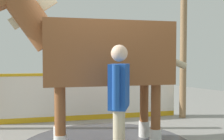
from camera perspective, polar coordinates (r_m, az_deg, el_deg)
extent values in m
cube|color=white|center=(6.32, -4.77, -5.92)|extent=(1.44, 4.11, 1.06)
cube|color=gold|center=(6.27, -4.79, -0.85)|extent=(1.46, 4.12, 0.06)
cube|color=gold|center=(6.41, -4.76, -10.08)|extent=(1.45, 4.11, 0.12)
cylinder|color=olive|center=(6.68, 15.14, 2.23)|extent=(0.16, 0.16, 2.87)
cube|color=brown|center=(4.42, -1.23, 3.60)|extent=(1.60, 2.25, 1.00)
cylinder|color=brown|center=(4.15, -11.11, -10.57)|extent=(0.16, 0.16, 1.04)
cylinder|color=brown|center=(4.69, -11.37, -9.06)|extent=(0.16, 0.16, 1.04)
cylinder|color=silver|center=(4.78, -11.33, -13.48)|extent=(0.20, 0.20, 0.29)
cylinder|color=brown|center=(4.48, 9.42, -9.58)|extent=(0.16, 0.16, 1.04)
cylinder|color=silver|center=(4.58, 9.38, -14.18)|extent=(0.20, 0.20, 0.29)
cylinder|color=brown|center=(4.98, 6.96, -8.33)|extent=(0.16, 0.16, 1.04)
cylinder|color=silver|center=(5.07, 6.94, -12.51)|extent=(0.20, 0.20, 0.29)
cylinder|color=brown|center=(4.36, -16.69, 10.20)|extent=(0.70, 0.97, 0.98)
cube|color=#C6B793|center=(4.39, -16.72, 12.14)|extent=(0.30, 0.73, 0.60)
cylinder|color=#C6B793|center=(4.78, 12.05, 2.26)|extent=(0.34, 0.70, 0.35)
cylinder|color=#C6B793|center=(3.64, 1.81, -11.63)|extent=(0.13, 0.13, 0.49)
cylinder|color=#C6B793|center=(3.44, 1.30, -12.50)|extent=(0.13, 0.13, 0.49)
cube|color=#19479E|center=(3.45, 1.58, -3.47)|extent=(0.50, 0.48, 0.58)
cylinder|color=#19479E|center=(3.73, 2.22, -2.80)|extent=(0.09, 0.09, 0.55)
cylinder|color=#19479E|center=(3.16, 0.82, -3.75)|extent=(0.09, 0.09, 0.55)
sphere|color=beige|center=(3.43, 1.58, 3.65)|extent=(0.22, 0.22, 0.22)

